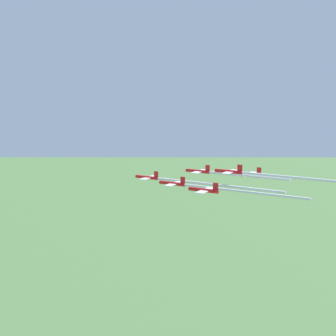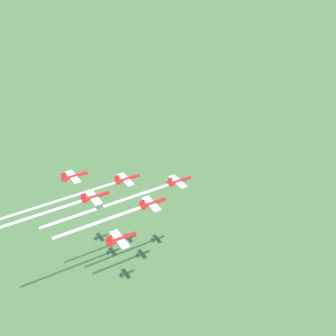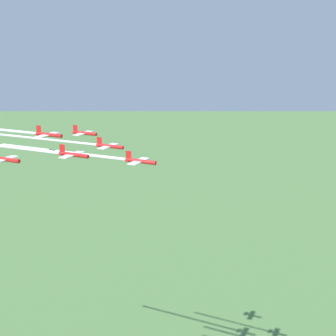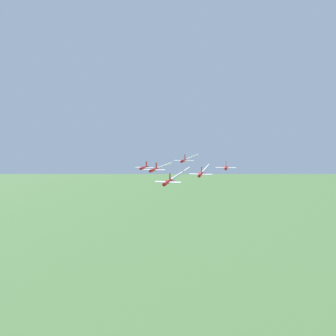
{
  "view_description": "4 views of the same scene",
  "coord_description": "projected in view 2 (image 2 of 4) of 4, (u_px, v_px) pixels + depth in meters",
  "views": [
    {
      "loc": [
        113.93,
        135.34,
        141.33
      ],
      "look_at": [
        11.3,
        4.63,
        113.71
      ],
      "focal_mm": 50.0,
      "sensor_mm": 36.0,
      "label": 1
    },
    {
      "loc": [
        -119.68,
        24.56,
        203.18
      ],
      "look_at": [
        20.44,
        2.0,
        113.14
      ],
      "focal_mm": 50.0,
      "sensor_mm": 36.0,
      "label": 2
    },
    {
      "loc": [
        -66.08,
        -100.17,
        142.53
      ],
      "look_at": [
        20.35,
        -8.45,
        108.57
      ],
      "focal_mm": 50.0,
      "sensor_mm": 36.0,
      "label": 3
    },
    {
      "loc": [
        65.92,
        -72.86,
        123.59
      ],
      "look_at": [
        17.95,
        -3.53,
        115.05
      ],
      "focal_mm": 28.0,
      "sensor_mm": 36.0,
      "label": 4
    }
  ],
  "objects": [
    {
      "name": "jet_2",
      "position": [
        152.0,
        203.0,
        151.61
      ],
      "size": [
        9.22,
        9.47,
        3.21
      ],
      "rotation": [
        0.0,
        0.0,
        3.52
      ],
      "color": "red"
    },
    {
      "name": "jet_3",
      "position": [
        74.0,
        176.0,
        165.23
      ],
      "size": [
        9.22,
        9.47,
        3.21
      ],
      "rotation": [
        0.0,
        0.0,
        3.52
      ],
      "color": "red"
    },
    {
      "name": "jet_4",
      "position": [
        94.0,
        197.0,
        150.08
      ],
      "size": [
        9.22,
        9.47,
        3.21
      ],
      "rotation": [
        0.0,
        0.0,
        3.52
      ],
      "color": "red"
    },
    {
      "name": "jet_0",
      "position": [
        179.0,
        181.0,
        166.6
      ],
      "size": [
        9.22,
        9.47,
        3.21
      ],
      "rotation": [
        0.0,
        0.0,
        3.52
      ],
      "color": "red"
    },
    {
      "name": "smoke_trail_0",
      "position": [
        108.0,
        205.0,
        154.68
      ],
      "size": [
        18.03,
        43.56,
        0.95
      ],
      "rotation": [
        0.0,
        0.0,
        3.52
      ],
      "color": "white"
    },
    {
      "name": "smoke_trail_2",
      "position": [
        98.0,
        222.0,
        143.42
      ],
      "size": [
        11.7,
        27.54,
        0.99
      ],
      "rotation": [
        0.0,
        0.0,
        3.52
      ],
      "color": "white"
    },
    {
      "name": "smoke_trail_1",
      "position": [
        60.0,
        200.0,
        155.36
      ],
      "size": [
        15.67,
        37.93,
        0.8
      ],
      "rotation": [
        0.0,
        0.0,
        3.52
      ],
      "color": "white"
    },
    {
      "name": "jet_1",
      "position": [
        126.0,
        179.0,
        165.98
      ],
      "size": [
        9.22,
        9.47,
        3.21
      ],
      "rotation": [
        0.0,
        0.0,
        3.52
      ],
      "color": "red"
    },
    {
      "name": "jet_5",
      "position": [
        120.0,
        239.0,
        138.34
      ],
      "size": [
        9.22,
        9.47,
        3.21
      ],
      "rotation": [
        0.0,
        0.0,
        3.52
      ],
      "color": "red"
    }
  ]
}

